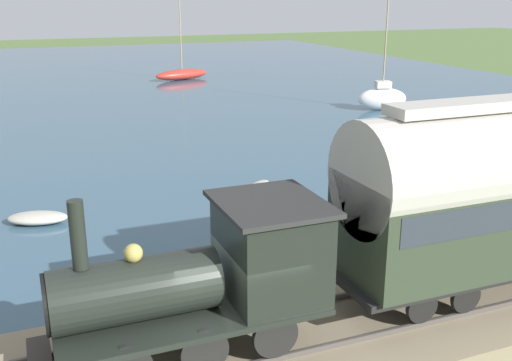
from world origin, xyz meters
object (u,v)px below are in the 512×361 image
(sailboat_red, at_px, (182,74))
(rowboat_near_shore, at_px, (38,218))
(rowboat_mid_harbor, at_px, (372,195))
(steam_locomotive, at_px, (214,271))
(rowboat_off_pier, at_px, (89,280))
(sailboat_white, at_px, (382,97))
(rowboat_far_out, at_px, (255,190))

(sailboat_red, xyz_separation_m, rowboat_near_shore, (-32.54, 13.81, -0.32))
(sailboat_red, bearing_deg, rowboat_mid_harbor, 159.91)
(steam_locomotive, distance_m, sailboat_red, 43.81)
(rowboat_mid_harbor, bearing_deg, steam_locomotive, 96.41)
(rowboat_off_pier, relative_size, rowboat_mid_harbor, 0.77)
(sailboat_white, distance_m, rowboat_mid_harbor, 18.59)
(rowboat_far_out, relative_size, rowboat_mid_harbor, 0.93)
(sailboat_red, bearing_deg, sailboat_white, -173.00)
(steam_locomotive, height_order, rowboat_off_pier, steam_locomotive)
(rowboat_mid_harbor, bearing_deg, rowboat_far_out, 25.33)
(sailboat_red, bearing_deg, rowboat_far_out, 152.89)
(sailboat_white, bearing_deg, rowboat_near_shore, 136.46)
(steam_locomotive, height_order, sailboat_red, sailboat_red)
(sailboat_white, distance_m, rowboat_near_shore, 25.98)
(steam_locomotive, relative_size, rowboat_mid_harbor, 2.16)
(rowboat_off_pier, bearing_deg, sailboat_white, 11.10)
(rowboat_off_pier, height_order, rowboat_mid_harbor, rowboat_off_pier)
(steam_locomotive, height_order, rowboat_near_shore, steam_locomotive)
(rowboat_far_out, bearing_deg, rowboat_near_shore, 42.72)
(sailboat_white, bearing_deg, steam_locomotive, 155.97)
(rowboat_near_shore, xyz_separation_m, rowboat_mid_harbor, (-2.05, -11.83, -0.03))
(rowboat_off_pier, relative_size, rowboat_near_shore, 0.94)
(steam_locomotive, relative_size, sailboat_white, 0.69)
(rowboat_mid_harbor, bearing_deg, rowboat_off_pier, 71.63)
(rowboat_near_shore, bearing_deg, rowboat_far_out, -70.40)
(sailboat_white, relative_size, rowboat_off_pier, 4.08)
(steam_locomotive, bearing_deg, rowboat_near_shore, 17.15)
(steam_locomotive, relative_size, rowboat_far_out, 2.32)
(steam_locomotive, distance_m, rowboat_off_pier, 5.34)
(rowboat_off_pier, xyz_separation_m, rowboat_far_out, (5.50, -6.89, -0.03))
(steam_locomotive, height_order, rowboat_mid_harbor, steam_locomotive)
(steam_locomotive, distance_m, rowboat_far_out, 11.34)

